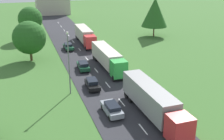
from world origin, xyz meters
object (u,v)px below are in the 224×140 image
(car_fourth, at_px, (83,66))
(car_fifth, at_px, (68,46))
(distant_building, at_px, (52,2))
(truck_third, at_px, (85,35))
(tree_elm, at_px, (29,38))
(car_third, at_px, (92,84))
(tree_maple, at_px, (30,19))
(truck_lead, at_px, (153,101))
(tree_oak, at_px, (155,12))
(lamppost_second, at_px, (69,60))
(truck_second, at_px, (108,57))
(car_second, at_px, (112,108))

(car_fourth, xyz_separation_m, car_fifth, (-0.25, 13.84, -0.05))
(car_fourth, distance_m, distant_building, 65.29)
(truck_third, height_order, tree_elm, tree_elm)
(car_third, height_order, tree_maple, tree_maple)
(truck_lead, bearing_deg, car_fifth, 97.94)
(car_third, relative_size, tree_oak, 0.42)
(tree_maple, bearing_deg, lamppost_second, -84.71)
(car_fourth, xyz_separation_m, distant_building, (2.88, 65.12, 3.83))
(truck_second, xyz_separation_m, car_fifth, (-4.73, 14.36, -1.30))
(truck_third, height_order, car_third, truck_third)
(truck_third, xyz_separation_m, car_fifth, (-4.74, -3.90, -1.33))
(truck_lead, relative_size, truck_second, 1.03)
(car_fourth, relative_size, distant_building, 0.36)
(car_second, xyz_separation_m, tree_elm, (-8.36, 25.63, 3.79))
(tree_elm, bearing_deg, car_fourth, -45.25)
(truck_second, height_order, car_fourth, truck_second)
(car_third, distance_m, car_fourth, 8.45)
(truck_lead, xyz_separation_m, tree_oak, (19.18, 38.49, 4.15))
(truck_third, relative_size, tree_elm, 1.68)
(truck_third, height_order, car_fourth, truck_third)
(car_third, bearing_deg, tree_elm, 115.21)
(car_fourth, bearing_deg, tree_maple, 105.45)
(tree_elm, xyz_separation_m, distant_building, (11.45, 56.48, 0.03))
(truck_lead, bearing_deg, truck_third, 89.79)
(truck_third, bearing_deg, car_fourth, -104.22)
(car_second, bearing_deg, truck_lead, -25.42)
(tree_maple, bearing_deg, distant_building, 75.14)
(truck_third, relative_size, tree_oak, 1.30)
(truck_second, xyz_separation_m, tree_elm, (-13.05, 9.16, 2.55))
(car_third, relative_size, car_fifth, 0.99)
(car_second, height_order, car_third, car_second)
(car_fourth, relative_size, car_fifth, 1.04)
(truck_third, distance_m, lamppost_second, 28.33)
(tree_oak, relative_size, tree_maple, 1.24)
(car_second, bearing_deg, truck_second, 74.11)
(car_third, height_order, tree_elm, tree_elm)
(lamppost_second, height_order, distant_building, distant_building)
(truck_second, distance_m, tree_elm, 16.14)
(car_fourth, height_order, tree_elm, tree_elm)
(car_fourth, relative_size, tree_elm, 0.57)
(truck_second, xyz_separation_m, tree_maple, (-11.83, 27.08, 3.05))
(truck_lead, distance_m, tree_oak, 43.20)
(car_fourth, bearing_deg, lamppost_second, -113.91)
(truck_lead, height_order, car_third, truck_lead)
(car_fifth, relative_size, lamppost_second, 0.46)
(car_second, bearing_deg, lamppost_second, 115.91)
(car_second, bearing_deg, car_fourth, 89.32)
(tree_oak, bearing_deg, truck_second, -133.84)
(truck_third, height_order, distant_building, distant_building)
(truck_second, bearing_deg, tree_maple, 113.60)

